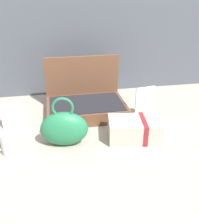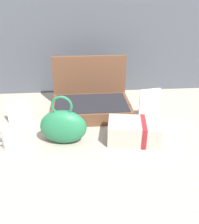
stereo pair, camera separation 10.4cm
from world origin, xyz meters
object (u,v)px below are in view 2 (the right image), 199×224
object	(u,v)px
poster_card_right	(19,111)
teal_pouch_handbag	(63,126)
open_suitcase	(91,101)
coffee_mug	(11,137)
info_card_left	(149,105)
cream_toiletry_bag	(135,131)

from	to	relation	value
poster_card_right	teal_pouch_handbag	bearing A→B (deg)	-51.83
poster_card_right	open_suitcase	bearing A→B (deg)	4.58
teal_pouch_handbag	coffee_mug	xyz separation A→B (m)	(-0.22, -0.02, -0.03)
info_card_left	poster_card_right	size ratio (longest dim) A/B	1.36
teal_pouch_handbag	poster_card_right	bearing A→B (deg)	138.95
teal_pouch_handbag	poster_card_right	size ratio (longest dim) A/B	1.72
open_suitcase	cream_toiletry_bag	size ratio (longest dim) A/B	1.68
open_suitcase	poster_card_right	size ratio (longest dim) A/B	3.22
poster_card_right	cream_toiletry_bag	bearing A→B (deg)	-31.89
teal_pouch_handbag	poster_card_right	xyz separation A→B (m)	(-0.23, 0.20, -0.02)
coffee_mug	poster_card_right	bearing A→B (deg)	93.39
teal_pouch_handbag	coffee_mug	bearing A→B (deg)	-174.93
coffee_mug	info_card_left	bearing A→B (deg)	16.21
coffee_mug	info_card_left	distance (m)	0.66
teal_pouch_handbag	poster_card_right	world-z (taller)	teal_pouch_handbag
cream_toiletry_bag	coffee_mug	size ratio (longest dim) A/B	2.12
cream_toiletry_bag	info_card_left	xyz separation A→B (m)	(0.11, 0.17, 0.04)
cream_toiletry_bag	info_card_left	world-z (taller)	info_card_left
teal_pouch_handbag	coffee_mug	world-z (taller)	teal_pouch_handbag
teal_pouch_handbag	cream_toiletry_bag	bearing A→B (deg)	-1.38
coffee_mug	open_suitcase	bearing A→B (deg)	42.51
open_suitcase	poster_card_right	world-z (taller)	open_suitcase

